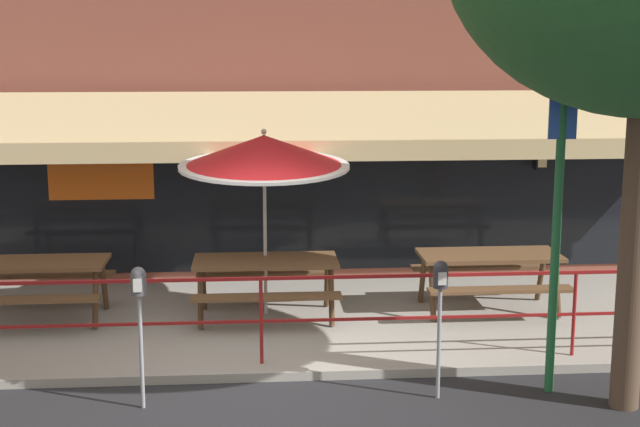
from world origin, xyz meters
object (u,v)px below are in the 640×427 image
at_px(picnic_table_left, 34,274).
at_px(picnic_table_right, 489,265).
at_px(picnic_table_centre, 266,271).
at_px(parking_meter_near, 139,295).
at_px(street_sign_pole, 558,199).
at_px(patio_umbrella_centre, 264,153).
at_px(parking_meter_far, 440,288).

bearing_deg(picnic_table_left, picnic_table_right, -0.06).
height_order(picnic_table_centre, picnic_table_right, same).
relative_size(parking_meter_near, street_sign_pole, 0.37).
distance_m(patio_umbrella_centre, street_sign_pole, 3.87).
relative_size(picnic_table_left, street_sign_pole, 0.46).
bearing_deg(picnic_table_left, parking_meter_far, -29.60).
bearing_deg(picnic_table_right, patio_umbrella_centre, 177.86).
bearing_deg(patio_umbrella_centre, parking_meter_near, -114.59).
bearing_deg(street_sign_pole, parking_meter_near, -178.20).
height_order(parking_meter_far, street_sign_pole, street_sign_pole).
xyz_separation_m(picnic_table_left, parking_meter_far, (4.56, -2.59, 0.44)).
bearing_deg(picnic_table_left, street_sign_pole, -23.46).
distance_m(picnic_table_right, parking_meter_far, 2.88).
distance_m(picnic_table_left, picnic_table_right, 5.75).
height_order(picnic_table_centre, parking_meter_near, parking_meter_near).
relative_size(picnic_table_right, parking_meter_near, 1.27).
relative_size(picnic_table_centre, street_sign_pole, 0.46).
relative_size(patio_umbrella_centre, parking_meter_far, 1.67).
height_order(picnic_table_right, parking_meter_far, parking_meter_far).
xyz_separation_m(picnic_table_left, patio_umbrella_centre, (2.88, 0.10, 1.47)).
height_order(picnic_table_centre, patio_umbrella_centre, patio_umbrella_centre).
distance_m(patio_umbrella_centre, parking_meter_far, 3.34).
bearing_deg(parking_meter_near, patio_umbrella_centre, 65.41).
xyz_separation_m(picnic_table_centre, street_sign_pole, (2.86, -2.39, 1.29)).
bearing_deg(parking_meter_far, patio_umbrella_centre, 122.02).
bearing_deg(picnic_table_left, parking_meter_near, -58.09).
height_order(picnic_table_left, parking_meter_near, parking_meter_near).
bearing_deg(picnic_table_centre, parking_meter_near, -116.34).
xyz_separation_m(picnic_table_right, patio_umbrella_centre, (-2.88, 0.11, 1.47)).
height_order(patio_umbrella_centre, street_sign_pole, street_sign_pole).
bearing_deg(picnic_table_centre, picnic_table_left, 177.92).
bearing_deg(street_sign_pole, picnic_table_right, 89.68).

